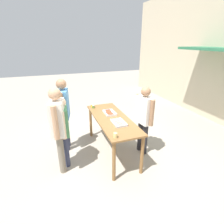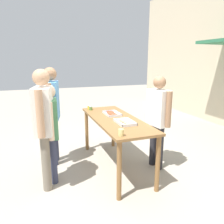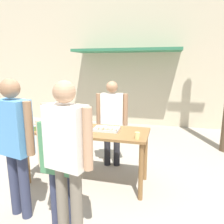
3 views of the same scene
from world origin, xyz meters
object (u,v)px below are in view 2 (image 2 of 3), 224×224
(condiment_jar_ketchup, at_px, (91,108))
(beer_cup, at_px, (121,132))
(person_server_behind_table, at_px, (158,115))
(condiment_jar_mustard, at_px, (89,107))
(person_customer_holding_hotdog, at_px, (52,108))
(person_customer_with_cup, at_px, (44,120))
(food_tray_buns, at_px, (125,122))
(food_tray_sausages, at_px, (112,114))
(person_customer_waiting_in_line, at_px, (51,126))

(condiment_jar_ketchup, xyz_separation_m, beer_cup, (1.66, -0.01, 0.01))
(beer_cup, height_order, person_server_behind_table, person_server_behind_table)
(condiment_jar_mustard, relative_size, person_customer_holding_hotdog, 0.04)
(person_server_behind_table, bearing_deg, beer_cup, -66.33)
(person_customer_with_cup, bearing_deg, food_tray_buns, -81.56)
(condiment_jar_mustard, bearing_deg, food_tray_sausages, 26.10)
(food_tray_buns, distance_m, person_customer_with_cup, 1.27)
(person_server_behind_table, xyz_separation_m, person_customer_with_cup, (-0.01, -1.93, 0.09))
(food_tray_sausages, distance_m, person_customer_waiting_in_line, 1.22)
(condiment_jar_ketchup, relative_size, person_customer_with_cup, 0.04)
(person_server_behind_table, bearing_deg, condiment_jar_mustard, -148.85)
(condiment_jar_ketchup, distance_m, person_server_behind_table, 1.41)
(condiment_jar_ketchup, height_order, beer_cup, beer_cup)
(person_customer_holding_hotdog, bearing_deg, condiment_jar_ketchup, -60.69)
(food_tray_sausages, relative_size, person_customer_holding_hotdog, 0.23)
(person_customer_with_cup, bearing_deg, beer_cup, -110.80)
(condiment_jar_ketchup, bearing_deg, person_customer_with_cup, -43.26)
(person_customer_with_cup, bearing_deg, person_customer_holding_hotdog, -0.66)
(beer_cup, distance_m, person_customer_with_cup, 1.16)
(beer_cup, distance_m, person_customer_holding_hotdog, 1.63)
(condiment_jar_mustard, height_order, person_customer_holding_hotdog, person_customer_holding_hotdog)
(condiment_jar_mustard, height_order, condiment_jar_ketchup, same)
(food_tray_buns, bearing_deg, condiment_jar_mustard, -166.37)
(beer_cup, distance_m, person_server_behind_table, 1.15)
(person_customer_with_cup, bearing_deg, person_customer_waiting_in_line, -21.18)
(person_server_behind_table, distance_m, person_customer_with_cup, 1.93)
(food_tray_buns, height_order, beer_cup, beer_cup)
(food_tray_buns, height_order, person_customer_holding_hotdog, person_customer_holding_hotdog)
(food_tray_sausages, xyz_separation_m, person_customer_holding_hotdog, (-0.27, -1.07, 0.15))
(condiment_jar_mustard, bearing_deg, person_customer_waiting_in_line, -41.40)
(beer_cup, xyz_separation_m, person_server_behind_table, (-0.62, 0.96, 0.02))
(person_customer_holding_hotdog, distance_m, person_customer_waiting_in_line, 0.67)
(person_customer_holding_hotdog, bearing_deg, person_server_behind_table, -102.12)
(condiment_jar_mustard, relative_size, person_customer_waiting_in_line, 0.05)
(person_server_behind_table, bearing_deg, food_tray_sausages, -137.73)
(food_tray_sausages, relative_size, condiment_jar_mustard, 5.14)
(food_tray_sausages, relative_size, food_tray_buns, 1.00)
(person_server_behind_table, bearing_deg, person_customer_holding_hotdog, -123.97)
(condiment_jar_mustard, relative_size, beer_cup, 0.81)
(food_tray_sausages, relative_size, person_server_behind_table, 0.24)
(beer_cup, bearing_deg, food_tray_buns, 151.95)
(condiment_jar_mustard, xyz_separation_m, person_customer_waiting_in_line, (0.98, -0.86, -0.03))
(beer_cup, height_order, person_customer_waiting_in_line, person_customer_waiting_in_line)
(food_tray_buns, height_order, condiment_jar_ketchup, condiment_jar_ketchup)
(food_tray_buns, distance_m, person_customer_waiting_in_line, 1.18)
(condiment_jar_mustard, distance_m, beer_cup, 1.76)
(person_customer_with_cup, relative_size, person_customer_waiting_in_line, 1.15)
(food_tray_buns, xyz_separation_m, person_customer_waiting_in_line, (-0.24, -1.16, -0.01))
(food_tray_sausages, height_order, food_tray_buns, food_tray_buns)
(food_tray_sausages, distance_m, food_tray_buns, 0.61)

